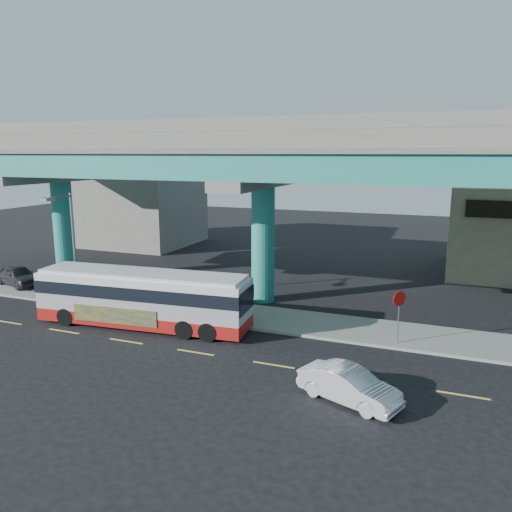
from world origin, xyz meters
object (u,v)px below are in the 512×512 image
at_px(transit_bus, 143,297).
at_px(street_lamp, 67,232).
at_px(parked_car, 18,275).
at_px(sedan, 349,385).
at_px(stop_sign, 399,305).

bearing_deg(transit_bus, street_lamp, 162.10).
bearing_deg(transit_bus, parked_car, 159.32).
bearing_deg(parked_car, transit_bus, -89.06).
xyz_separation_m(parked_car, street_lamp, (6.80, -2.26, 3.83)).
bearing_deg(sedan, stop_sign, 11.16).
bearing_deg(street_lamp, sedan, -17.69).
xyz_separation_m(sedan, street_lamp, (-18.53, 5.91, 4.03)).
bearing_deg(transit_bus, stop_sign, 4.40).
relative_size(street_lamp, stop_sign, 2.58).
bearing_deg(stop_sign, street_lamp, 157.47).
relative_size(transit_bus, stop_sign, 4.57).
bearing_deg(parked_car, street_lamp, -91.55).
height_order(parked_car, street_lamp, street_lamp).
distance_m(sedan, parked_car, 26.62).
xyz_separation_m(sedan, parked_car, (-25.33, 8.17, 0.21)).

